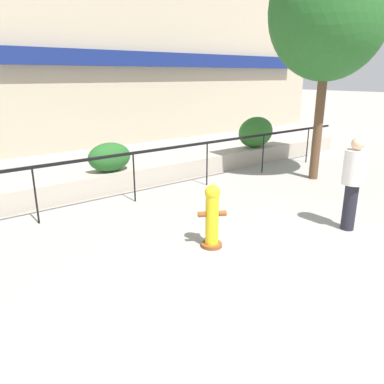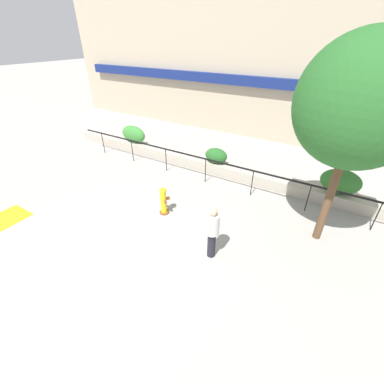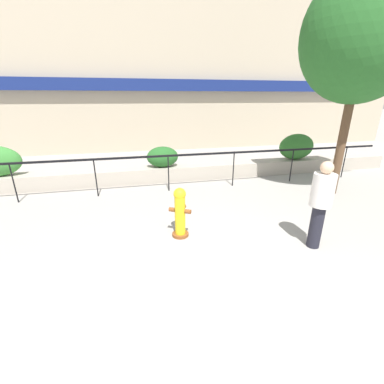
# 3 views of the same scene
# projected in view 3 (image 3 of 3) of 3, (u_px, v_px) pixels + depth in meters

# --- Properties ---
(ground_plane) EXTENTS (120.00, 120.00, 0.00)m
(ground_plane) POSITION_uv_depth(u_px,v_px,m) (218.00, 304.00, 3.68)
(ground_plane) COLOR #9E9991
(building_facade) EXTENTS (30.00, 1.36, 8.00)m
(building_facade) POSITION_uv_depth(u_px,v_px,m) (147.00, 72.00, 13.23)
(building_facade) COLOR tan
(building_facade) RESTS_ON ground
(planter_wall_low) EXTENTS (18.00, 0.70, 0.50)m
(planter_wall_low) POSITION_uv_depth(u_px,v_px,m) (164.00, 174.00, 9.07)
(planter_wall_low) COLOR #ADA393
(planter_wall_low) RESTS_ON ground
(fence_railing_segment) EXTENTS (15.00, 0.05, 1.15)m
(fence_railing_segment) POSITION_uv_depth(u_px,v_px,m) (168.00, 159.00, 7.80)
(fence_railing_segment) COLOR black
(fence_railing_segment) RESTS_ON ground
(hedge_bush_1) EXTENTS (1.08, 0.70, 0.70)m
(hedge_bush_1) POSITION_uv_depth(u_px,v_px,m) (163.00, 157.00, 8.85)
(hedge_bush_1) COLOR #235B23
(hedge_bush_1) RESTS_ON planter_wall_low
(hedge_bush_2) EXTENTS (1.42, 0.70, 0.98)m
(hedge_bush_2) POSITION_uv_depth(u_px,v_px,m) (296.00, 147.00, 9.90)
(hedge_bush_2) COLOR #2D6B28
(hedge_bush_2) RESTS_ON planter_wall_low
(fire_hydrant) EXTENTS (0.48, 0.49, 1.08)m
(fire_hydrant) POSITION_uv_depth(u_px,v_px,m) (180.00, 212.00, 5.32)
(fire_hydrant) COLOR brown
(fire_hydrant) RESTS_ON ground
(street_tree) EXTENTS (3.16, 2.85, 5.92)m
(street_tree) POSITION_uv_depth(u_px,v_px,m) (363.00, 36.00, 6.50)
(street_tree) COLOR brown
(street_tree) RESTS_ON ground
(pedestrian) EXTENTS (0.56, 0.56, 1.73)m
(pedestrian) POSITION_uv_depth(u_px,v_px,m) (321.00, 200.00, 4.78)
(pedestrian) COLOR black
(pedestrian) RESTS_ON ground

